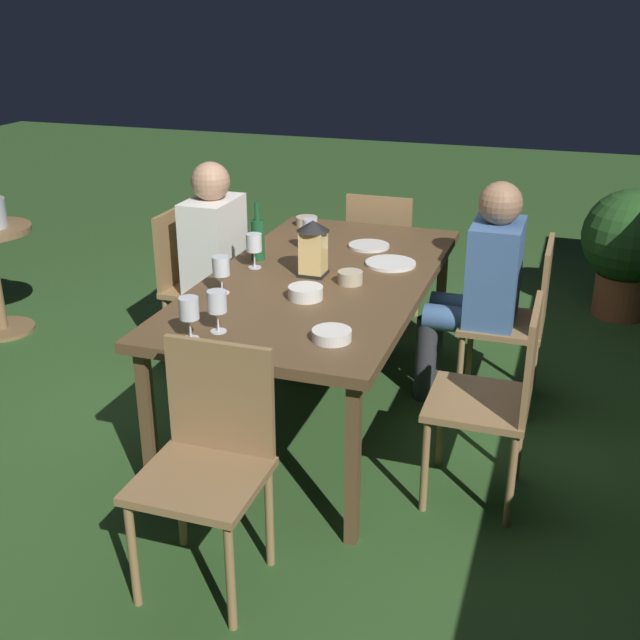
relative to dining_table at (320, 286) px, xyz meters
The scene contains 23 objects.
ground_plane 0.69m from the dining_table, ahead, with size 16.00×16.00×0.00m, color #2D5123.
dining_table is the anchor object (origin of this frame).
chair_head_near 1.24m from the dining_table, behind, with size 0.40×0.42×0.87m.
chair_side_right_a 1.01m from the dining_table, 116.20° to the left, with size 0.42×0.40×0.87m.
person_in_blue 0.82m from the dining_table, 122.22° to the left, with size 0.38×0.47×1.15m.
chair_head_far 1.24m from the dining_table, ahead, with size 0.40×0.42×0.87m.
chair_side_left_a 1.01m from the dining_table, 116.20° to the right, with size 0.42×0.40×0.87m.
person_in_cream 0.82m from the dining_table, 122.22° to the right, with size 0.38×0.47×1.15m.
chair_side_right_b 1.01m from the dining_table, 63.80° to the left, with size 0.42×0.40×0.87m.
lantern_centerpiece 0.20m from the dining_table, 102.20° to the right, with size 0.15×0.15×0.27m.
green_bottle_on_table 0.43m from the dining_table, 111.41° to the right, with size 0.07×0.07×0.29m.
wine_glass_a 0.79m from the dining_table, 12.79° to the right, with size 0.08×0.08×0.17m.
wine_glass_b 0.38m from the dining_table, 93.51° to the right, with size 0.08×0.08×0.17m.
wine_glass_c 0.90m from the dining_table, 15.82° to the right, with size 0.08×0.08×0.17m.
wine_glass_d 0.44m from the dining_table, 154.27° to the right, with size 0.08×0.08×0.17m.
wine_glass_e 0.52m from the dining_table, 44.11° to the right, with size 0.08×0.08×0.17m.
plate_a 0.39m from the dining_table, 134.57° to the left, with size 0.25×0.25×0.01m, color white.
plate_b 0.53m from the dining_table, 169.41° to the left, with size 0.21×0.21×0.01m, color silver.
bowl_olives 0.74m from the dining_table, 21.84° to the left, with size 0.15×0.15×0.04m.
bowl_bread 0.31m from the dining_table, ahead, with size 0.15×0.15×0.06m.
bowl_salad 0.89m from the dining_table, 156.68° to the right, with size 0.12×0.12×0.05m.
bowl_dip 0.19m from the dining_table, 72.12° to the left, with size 0.12×0.12×0.06m.
potted_plant_by_hedge 2.41m from the dining_table, 142.73° to the left, with size 0.60×0.60×0.84m.
Camera 1 is at (3.30, 1.10, 1.95)m, focal length 44.10 mm.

